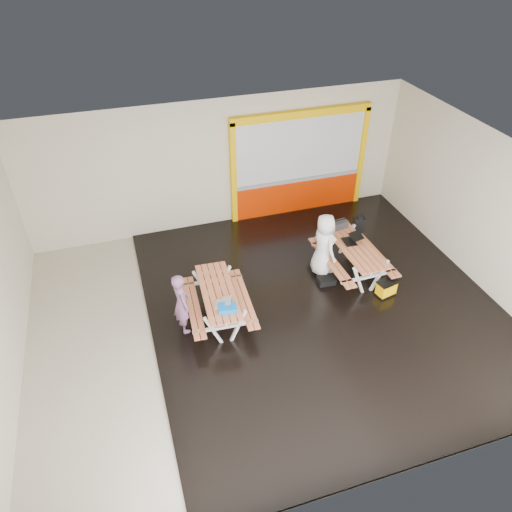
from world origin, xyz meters
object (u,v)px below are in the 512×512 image
object	(u,v)px
dark_case	(326,280)
fluke_bag	(386,288)
laptop_right	(352,240)
toolbox	(339,225)
laptop_left	(223,303)
picnic_table_left	(218,297)
person_left	(181,303)
picnic_table_right	(353,252)
blue_pouch	(227,308)
person_right	(324,245)
backpack	(359,224)

from	to	relation	value
dark_case	fluke_bag	xyz separation A→B (m)	(1.11, -0.80, 0.11)
laptop_right	toolbox	world-z (taller)	toolbox
fluke_bag	dark_case	bearing A→B (deg)	144.41
toolbox	laptop_left	bearing A→B (deg)	-152.14
picnic_table_left	toolbox	bearing A→B (deg)	21.84
person_left	laptop_left	world-z (taller)	person_left
laptop_left	dark_case	world-z (taller)	laptop_left
person_left	picnic_table_left	bearing A→B (deg)	-87.06
picnic_table_right	laptop_left	bearing A→B (deg)	-163.55
laptop_left	blue_pouch	bearing A→B (deg)	-73.35
person_left	person_right	world-z (taller)	person_right
dark_case	fluke_bag	size ratio (longest dim) A/B	0.82
toolbox	backpack	xyz separation A→B (m)	(0.62, 0.11, -0.17)
laptop_right	toolbox	xyz separation A→B (m)	(-0.02, 0.63, 0.04)
person_right	laptop_right	world-z (taller)	person_right
person_right	fluke_bag	xyz separation A→B (m)	(1.06, -1.20, -0.62)
picnic_table_right	toolbox	world-z (taller)	toolbox
laptop_left	laptop_right	bearing A→B (deg)	18.91
dark_case	fluke_bag	distance (m)	1.37
laptop_right	fluke_bag	world-z (taller)	laptop_right
picnic_table_left	person_right	distance (m)	2.83
person_right	dark_case	world-z (taller)	person_right
picnic_table_right	laptop_right	distance (m)	0.30
picnic_table_right	backpack	xyz separation A→B (m)	(0.61, 0.90, 0.12)
blue_pouch	toolbox	size ratio (longest dim) A/B	0.83
toolbox	backpack	distance (m)	0.65
backpack	person_right	bearing A→B (deg)	-151.11
person_left	toolbox	distance (m)	4.47
picnic_table_left	dark_case	bearing A→B (deg)	7.49
person_left	toolbox	size ratio (longest dim) A/B	3.20
laptop_left	fluke_bag	bearing A→B (deg)	-0.05
laptop_right	person_left	bearing A→B (deg)	-167.79
laptop_right	person_right	bearing A→B (deg)	178.55
laptop_left	picnic_table_right	bearing A→B (deg)	16.45
picnic_table_left	blue_pouch	size ratio (longest dim) A/B	5.58
blue_pouch	person_left	bearing A→B (deg)	152.22
laptop_right	blue_pouch	world-z (taller)	laptop_right
picnic_table_right	person_left	world-z (taller)	person_left
fluke_bag	person_right	bearing A→B (deg)	131.45
dark_case	picnic_table_left	bearing A→B (deg)	-172.51
dark_case	backpack	bearing A→B (deg)	39.60
dark_case	blue_pouch	bearing A→B (deg)	-159.81
laptop_left	dark_case	distance (m)	2.88
person_right	laptop_left	bearing A→B (deg)	106.48
laptop_right	blue_pouch	size ratio (longest dim) A/B	1.22
person_right	blue_pouch	size ratio (longest dim) A/B	4.39
blue_pouch	toolbox	xyz separation A→B (m)	(3.36, 1.98, 0.08)
person_right	fluke_bag	distance (m)	1.72
toolbox	person_right	bearing A→B (deg)	-138.21
person_right	fluke_bag	bearing A→B (deg)	-145.68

